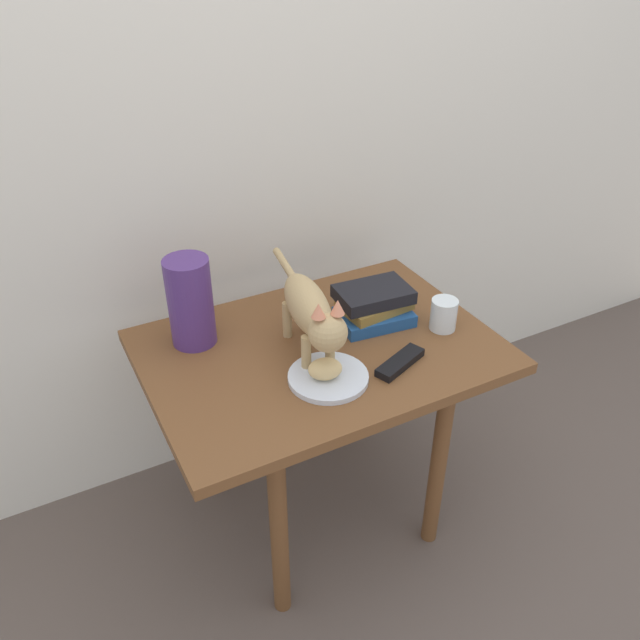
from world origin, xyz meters
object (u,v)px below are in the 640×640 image
Objects in this scene: tv_remote at (400,362)px; side_table at (320,371)px; bread_roll at (325,369)px; green_vase at (190,302)px; plate at (328,377)px; book_stack at (374,305)px; cat at (311,311)px; candle_jar at (443,316)px.

side_table is at bearing 108.05° from tv_remote.
bread_roll is 0.34× the size of green_vase.
plate is 2.40× the size of bread_roll.
book_stack is at bearing 12.32° from side_table.
book_stack is (0.24, 0.17, 0.01)m from bread_roll.
tv_remote reaches higher than side_table.
bread_roll is 0.38m from green_vase.
green_vase is at bearing 139.66° from cat.
plate is 1.28× the size of tv_remote.
green_vase reaches higher than tv_remote.
green_vase is 2.75× the size of candle_jar.
green_vase is at bearing 125.00° from bread_roll.
bread_roll is 0.94× the size of candle_jar.
plate is at bearing -143.61° from book_stack.
book_stack reaches higher than side_table.
bread_roll is at bearing -155.27° from plate.
plate is 0.82× the size of green_vase.
candle_jar is 0.57× the size of tv_remote.
bread_roll is at bearing -99.89° from cat.
candle_jar reaches higher than side_table.
cat is 5.60× the size of candle_jar.
book_stack is at bearing 35.92° from bread_roll.
plate is 0.40× the size of cat.
book_stack is 2.44× the size of candle_jar.
candle_jar is at bearing -13.09° from side_table.
side_table is 0.19m from bread_roll.
side_table is 11.00× the size of bread_roll.
candle_jar is at bearing 8.19° from plate.
plate is 0.03m from bread_roll.
plate is 2.26× the size of candle_jar.
bread_roll is (-0.01, -0.01, 0.03)m from plate.
bread_roll reaches higher than tv_remote.
tv_remote is at bearing -39.53° from green_vase.
tv_remote is (0.13, -0.16, 0.09)m from side_table.
green_vase reaches higher than candle_jar.
green_vase is at bearing 126.81° from plate.
bread_roll is at bearing -171.30° from candle_jar.
candle_jar is at bearing 8.70° from bread_roll.
side_table is 0.16m from plate.
book_stack is at bearing -16.19° from green_vase.
side_table is at bearing 166.91° from candle_jar.
cat is at bearing 172.24° from candle_jar.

